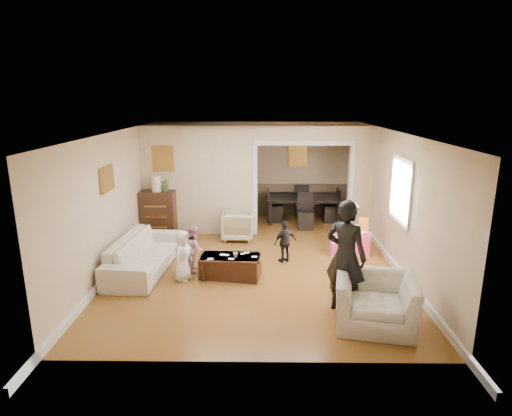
{
  "coord_description": "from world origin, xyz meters",
  "views": [
    {
      "loc": [
        0.11,
        -8.22,
        3.24
      ],
      "look_at": [
        0.0,
        0.2,
        1.05
      ],
      "focal_mm": 29.94,
      "sensor_mm": 36.0,
      "label": 1
    }
  ],
  "objects_px": {
    "cyan_cup": "(354,231)",
    "child_kneel_a": "(183,256)",
    "armchair_back": "(238,225)",
    "armchair_front": "(375,301)",
    "dresser": "(158,214)",
    "coffee_cup": "(235,255)",
    "child_kneel_b": "(195,248)",
    "sofa": "(144,254)",
    "dining_table": "(303,209)",
    "adult_person": "(346,257)",
    "table_lamp": "(156,184)",
    "play_table": "(358,242)",
    "child_toddler": "(285,242)",
    "coffee_table": "(230,266)"
  },
  "relations": [
    {
      "from": "play_table",
      "to": "child_kneel_a",
      "type": "bearing_deg",
      "value": -157.54
    },
    {
      "from": "table_lamp",
      "to": "child_toddler",
      "type": "relative_size",
      "value": 0.42
    },
    {
      "from": "dresser",
      "to": "adult_person",
      "type": "xyz_separation_m",
      "value": [
        3.73,
        -3.61,
        0.34
      ]
    },
    {
      "from": "sofa",
      "to": "armchair_front",
      "type": "relative_size",
      "value": 2.01
    },
    {
      "from": "play_table",
      "to": "dining_table",
      "type": "height_order",
      "value": "dining_table"
    },
    {
      "from": "table_lamp",
      "to": "armchair_front",
      "type": "bearing_deg",
      "value": -44.51
    },
    {
      "from": "coffee_cup",
      "to": "child_toddler",
      "type": "height_order",
      "value": "child_toddler"
    },
    {
      "from": "armchair_back",
      "to": "cyan_cup",
      "type": "distance_m",
      "value": 2.69
    },
    {
      "from": "dresser",
      "to": "cyan_cup",
      "type": "relative_size",
      "value": 13.87
    },
    {
      "from": "dresser",
      "to": "child_kneel_a",
      "type": "bearing_deg",
      "value": -67.54
    },
    {
      "from": "armchair_front",
      "to": "cyan_cup",
      "type": "height_order",
      "value": "armchair_front"
    },
    {
      "from": "table_lamp",
      "to": "adult_person",
      "type": "xyz_separation_m",
      "value": [
        3.73,
        -3.61,
        -0.39
      ]
    },
    {
      "from": "armchair_front",
      "to": "child_toddler",
      "type": "height_order",
      "value": "child_toddler"
    },
    {
      "from": "dresser",
      "to": "coffee_cup",
      "type": "bearing_deg",
      "value": -50.3
    },
    {
      "from": "sofa",
      "to": "adult_person",
      "type": "bearing_deg",
      "value": -109.62
    },
    {
      "from": "table_lamp",
      "to": "child_kneel_b",
      "type": "relative_size",
      "value": 0.41
    },
    {
      "from": "play_table",
      "to": "dining_table",
      "type": "bearing_deg",
      "value": 111.81
    },
    {
      "from": "cyan_cup",
      "to": "dining_table",
      "type": "distance_m",
      "value": 2.58
    },
    {
      "from": "child_kneel_a",
      "to": "child_kneel_b",
      "type": "bearing_deg",
      "value": 0.54
    },
    {
      "from": "armchair_back",
      "to": "child_kneel_a",
      "type": "xyz_separation_m",
      "value": [
        -0.87,
        -2.33,
        0.13
      ]
    },
    {
      "from": "cyan_cup",
      "to": "adult_person",
      "type": "distance_m",
      "value": 2.64
    },
    {
      "from": "cyan_cup",
      "to": "child_kneel_a",
      "type": "height_order",
      "value": "child_kneel_a"
    },
    {
      "from": "dresser",
      "to": "coffee_table",
      "type": "relative_size",
      "value": 1.02
    },
    {
      "from": "dresser",
      "to": "table_lamp",
      "type": "distance_m",
      "value": 0.73
    },
    {
      "from": "coffee_cup",
      "to": "child_toddler",
      "type": "bearing_deg",
      "value": 40.1
    },
    {
      "from": "armchair_back",
      "to": "table_lamp",
      "type": "height_order",
      "value": "table_lamp"
    },
    {
      "from": "armchair_back",
      "to": "dining_table",
      "type": "distance_m",
      "value": 2.23
    },
    {
      "from": "cyan_cup",
      "to": "child_kneel_b",
      "type": "distance_m",
      "value": 3.37
    },
    {
      "from": "sofa",
      "to": "play_table",
      "type": "relative_size",
      "value": 4.76
    },
    {
      "from": "coffee_cup",
      "to": "dining_table",
      "type": "bearing_deg",
      "value": 66.9
    },
    {
      "from": "armchair_back",
      "to": "child_toddler",
      "type": "bearing_deg",
      "value": 126.19
    },
    {
      "from": "dresser",
      "to": "child_toddler",
      "type": "relative_size",
      "value": 1.29
    },
    {
      "from": "play_table",
      "to": "table_lamp",
      "type": "bearing_deg",
      "value": 167.06
    },
    {
      "from": "coffee_cup",
      "to": "sofa",
      "type": "bearing_deg",
      "value": 169.05
    },
    {
      "from": "table_lamp",
      "to": "play_table",
      "type": "bearing_deg",
      "value": -12.94
    },
    {
      "from": "table_lamp",
      "to": "coffee_table",
      "type": "height_order",
      "value": "table_lamp"
    },
    {
      "from": "armchair_front",
      "to": "child_kneel_a",
      "type": "relative_size",
      "value": 1.22
    },
    {
      "from": "adult_person",
      "to": "child_toddler",
      "type": "distance_m",
      "value": 2.23
    },
    {
      "from": "child_toddler",
      "to": "armchair_front",
      "type": "bearing_deg",
      "value": 84.67
    },
    {
      "from": "cyan_cup",
      "to": "child_kneel_a",
      "type": "relative_size",
      "value": 0.09
    },
    {
      "from": "armchair_back",
      "to": "child_kneel_b",
      "type": "relative_size",
      "value": 0.83
    },
    {
      "from": "adult_person",
      "to": "child_kneel_a",
      "type": "bearing_deg",
      "value": 13.39
    },
    {
      "from": "coffee_cup",
      "to": "child_kneel_a",
      "type": "xyz_separation_m",
      "value": [
        -0.95,
        -0.1,
        0.02
      ]
    },
    {
      "from": "cyan_cup",
      "to": "play_table",
      "type": "bearing_deg",
      "value": 26.57
    },
    {
      "from": "dresser",
      "to": "coffee_cup",
      "type": "height_order",
      "value": "dresser"
    },
    {
      "from": "cyan_cup",
      "to": "child_kneel_a",
      "type": "distance_m",
      "value": 3.66
    },
    {
      "from": "sofa",
      "to": "dresser",
      "type": "height_order",
      "value": "dresser"
    },
    {
      "from": "armchair_front",
      "to": "play_table",
      "type": "height_order",
      "value": "armchair_front"
    },
    {
      "from": "sofa",
      "to": "dining_table",
      "type": "distance_m",
      "value": 4.76
    },
    {
      "from": "dining_table",
      "to": "adult_person",
      "type": "distance_m",
      "value": 4.98
    }
  ]
}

